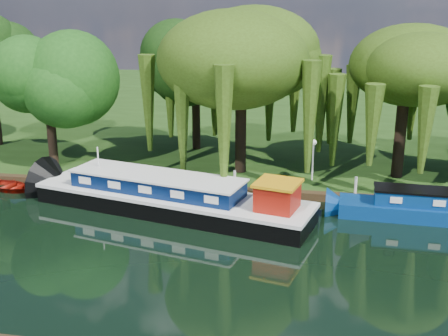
# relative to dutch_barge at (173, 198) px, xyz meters

# --- Properties ---
(ground) EXTENTS (120.00, 120.00, 0.00)m
(ground) POSITION_rel_dutch_barge_xyz_m (6.83, -4.96, -0.82)
(ground) COLOR black
(far_bank) EXTENTS (120.00, 52.00, 0.45)m
(far_bank) POSITION_rel_dutch_barge_xyz_m (6.83, 29.04, -0.59)
(far_bank) COLOR #1A350E
(far_bank) RESTS_ON ground
(dutch_barge) EXTENTS (15.99, 7.13, 3.29)m
(dutch_barge) POSITION_rel_dutch_barge_xyz_m (0.00, 0.00, 0.00)
(dutch_barge) COLOR black
(dutch_barge) RESTS_ON ground
(red_dinghy) EXTENTS (3.73, 3.10, 0.67)m
(red_dinghy) POSITION_rel_dutch_barge_xyz_m (-10.76, 1.84, -0.82)
(red_dinghy) COLOR maroon
(red_dinghy) RESTS_ON ground
(willow_left) EXTENTS (8.20, 8.20, 9.83)m
(willow_left) POSITION_rel_dutch_barge_xyz_m (2.73, 6.55, 6.77)
(willow_left) COLOR black
(willow_left) RESTS_ON far_bank
(willow_right) EXTENTS (6.90, 6.90, 8.40)m
(willow_right) POSITION_rel_dutch_barge_xyz_m (12.54, 7.18, 5.77)
(willow_right) COLOR black
(willow_right) RESTS_ON far_bank
(tree_far_left) EXTENTS (5.28, 5.28, 8.50)m
(tree_far_left) POSITION_rel_dutch_barge_xyz_m (-9.54, 5.41, 5.45)
(tree_far_left) COLOR black
(tree_far_left) RESTS_ON far_bank
(tree_far_mid) EXTENTS (5.19, 5.19, 8.50)m
(tree_far_mid) POSITION_rel_dutch_barge_xyz_m (-1.29, 11.62, 5.50)
(tree_far_mid) COLOR black
(tree_far_mid) RESTS_ON far_bank
(lamppost) EXTENTS (0.36, 0.36, 2.56)m
(lamppost) POSITION_rel_dutch_barge_xyz_m (7.33, 5.54, 1.60)
(lamppost) COLOR silver
(lamppost) RESTS_ON far_bank
(mooring_posts) EXTENTS (19.16, 0.16, 1.00)m
(mooring_posts) POSITION_rel_dutch_barge_xyz_m (6.33, 3.44, 0.13)
(mooring_posts) COLOR silver
(mooring_posts) RESTS_ON far_bank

